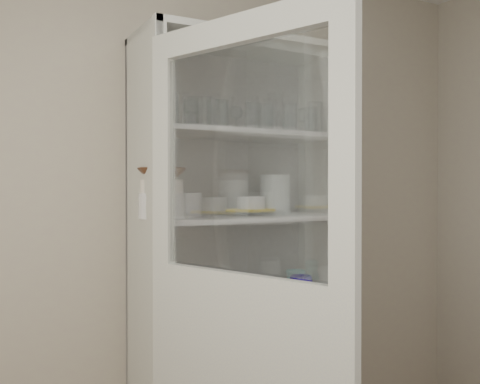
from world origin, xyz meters
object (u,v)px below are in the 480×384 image
goblet_2 (236,119)px  plate_stack_front (162,206)px  yellow_trivet (251,210)px  teal_jar (243,286)px  white_ramekin (251,203)px  tin_box (265,371)px  mug_blue (301,285)px  goblet_0 (156,113)px  grey_bowl_stack (275,194)px  cream_bowl (162,186)px  cupboard_door (242,338)px  pantry_cabinet (234,280)px  white_canister (198,286)px  mug_teal (296,280)px  plate_stack_back (180,204)px  glass_platter (251,213)px  measuring_cups (215,300)px  goblet_3 (302,122)px  mug_white (266,291)px  goblet_1 (191,114)px

goblet_2 → plate_stack_front: (-0.43, -0.12, -0.42)m
yellow_trivet → teal_jar: 0.38m
white_ramekin → tin_box: white_ramekin is taller
mug_blue → plate_stack_front: bearing=-179.0°
goblet_0 → yellow_trivet: size_ratio=0.97×
grey_bowl_stack → mug_blue: 0.47m
cream_bowl → teal_jar: bearing=9.3°
cupboard_door → plate_stack_front: 0.76m
pantry_cabinet → white_canister: pantry_cabinet is taller
yellow_trivet → mug_teal: (0.30, 0.05, -0.38)m
cupboard_door → yellow_trivet: 0.88m
pantry_cabinet → white_ramekin: size_ratio=14.96×
plate_stack_back → teal_jar: (0.31, -0.06, -0.41)m
cream_bowl → teal_jar: cream_bowl is taller
goblet_0 → mug_blue: (0.70, -0.18, -0.84)m
cream_bowl → glass_platter: cream_bowl is taller
glass_platter → mug_blue: (0.25, -0.07, -0.36)m
plate_stack_front → yellow_trivet: plate_stack_front is taller
grey_bowl_stack → measuring_cups: 0.62m
pantry_cabinet → goblet_2: bearing=44.5°
yellow_trivet → mug_teal: bearing=9.7°
goblet_2 → cream_bowl: bearing=-164.1°
goblet_2 → goblet_3: goblet_3 is taller
plate_stack_back → mug_blue: bearing=-13.8°
plate_stack_front → white_canister: 0.44m
mug_teal → tin_box: bearing=-178.9°
tin_box → plate_stack_back: bearing=164.2°
plate_stack_front → mug_white: bearing=-9.3°
cream_bowl → white_ramekin: cream_bowl is taller
goblet_3 → mug_white: 0.92m
mug_white → goblet_1: bearing=169.3°
cream_bowl → measuring_cups: bearing=-4.5°
yellow_trivet → grey_bowl_stack: size_ratio=0.87×
mug_white → measuring_cups: mug_white is taller
goblet_3 → white_ramekin: 0.55m
grey_bowl_stack → teal_jar: grey_bowl_stack is taller
tin_box → pantry_cabinet: bearing=147.3°
plate_stack_back → glass_platter: 0.36m
goblet_0 → grey_bowl_stack: bearing=-8.4°
goblet_1 → goblet_2: 0.25m
goblet_3 → white_ramekin: goblet_3 is taller
goblet_1 → tin_box: (0.35, -0.09, -1.25)m
pantry_cabinet → teal_jar: pantry_cabinet is taller
mug_blue → mug_teal: size_ratio=1.10×
goblet_3 → cream_bowl: (-0.82, -0.11, -0.34)m
pantry_cabinet → mug_white: size_ratio=20.70×
cupboard_door → goblet_1: bearing=149.7°
grey_bowl_stack → mug_teal: grey_bowl_stack is taller
yellow_trivet → mug_blue: (0.25, -0.07, -0.38)m
white_ramekin → yellow_trivet: bearing=0.0°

